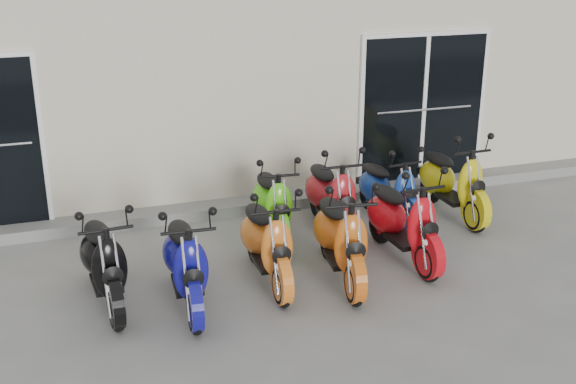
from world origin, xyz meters
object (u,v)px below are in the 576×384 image
scooter_back_green (273,194)px  scooter_back_red (331,186)px  scooter_front_orange_a (267,232)px  scooter_back_yellow (453,172)px  scooter_front_black (103,251)px  scooter_back_blue (389,182)px  scooter_front_orange_b (341,227)px  scooter_front_blue (185,251)px  scooter_front_red (403,210)px

scooter_back_green → scooter_back_red: scooter_back_red is taller
scooter_front_orange_a → scooter_back_yellow: scooter_back_yellow is taller
scooter_back_red → scooter_front_black: bearing=-158.3°
scooter_back_red → scooter_front_orange_a: bearing=-135.2°
scooter_back_yellow → scooter_back_blue: bearing=172.6°
scooter_front_orange_b → scooter_back_yellow: 2.49m
scooter_front_blue → scooter_back_red: (2.12, 1.33, 0.01)m
scooter_front_red → scooter_back_yellow: (1.26, 1.03, 0.00)m
scooter_front_blue → scooter_front_red: 2.61m
scooter_front_blue → scooter_front_orange_b: (1.72, 0.04, 0.03)m
scooter_front_black → scooter_back_blue: (3.75, 1.12, -0.05)m
scooter_front_black → scooter_back_green: bearing=22.4°
scooter_front_red → scooter_front_black: bearing=177.2°
scooter_back_green → scooter_front_red: bearing=-35.5°
scooter_front_blue → scooter_back_red: size_ratio=0.99×
scooter_front_blue → scooter_back_blue: size_ratio=1.09×
scooter_back_green → scooter_back_red: (0.76, -0.04, 0.03)m
scooter_front_red → scooter_back_blue: (0.37, 1.12, -0.07)m
scooter_front_orange_b → scooter_back_red: 1.34m
scooter_back_green → scooter_back_blue: (1.61, 0.04, -0.03)m
scooter_front_black → scooter_front_orange_b: 2.52m
scooter_front_black → scooter_front_blue: 0.84m
scooter_back_green → scooter_back_yellow: (2.50, -0.06, 0.04)m
scooter_front_blue → scooter_back_blue: scooter_front_blue is taller
scooter_front_blue → scooter_back_yellow: (3.86, 1.31, 0.02)m
scooter_front_blue → scooter_front_red: (2.59, 0.28, 0.02)m
scooter_back_yellow → scooter_front_blue: bearing=-162.4°
scooter_front_orange_b → scooter_back_blue: bearing=55.1°
scooter_back_blue → scooter_back_yellow: bearing=-13.0°
scooter_front_blue → scooter_front_orange_b: scooter_front_orange_b is taller
scooter_back_yellow → scooter_front_red: bearing=-142.1°
scooter_back_green → scooter_back_yellow: size_ratio=0.93×
scooter_front_orange_b → scooter_back_red: (0.40, 1.28, -0.02)m
scooter_front_orange_a → scooter_front_red: size_ratio=0.97×
scooter_front_orange_b → scooter_front_black: bearing=-178.1°
scooter_front_orange_a → scooter_back_yellow: 3.12m
scooter_front_orange_b → scooter_back_green: size_ratio=1.08×
scooter_front_orange_b → scooter_back_yellow: scooter_front_orange_b is taller
scooter_back_blue → scooter_front_red: bearing=-115.1°
scooter_back_green → scooter_back_yellow: bearing=4.4°
scooter_front_red → scooter_back_blue: scooter_front_red is taller
scooter_back_red → scooter_front_blue: bearing=-145.8°
scooter_front_red → scooter_back_red: scooter_front_red is taller
scooter_front_black → scooter_back_green: size_ratio=1.03×
scooter_back_red → scooter_back_blue: 0.85m
scooter_back_green → scooter_back_red: 0.76m
scooter_front_red → scooter_front_blue: bearing=-176.4°
scooter_back_yellow → scooter_front_orange_a: bearing=-161.0°
scooter_front_blue → scooter_back_yellow: 4.07m
scooter_front_orange_b → scooter_front_red: bearing=22.9°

